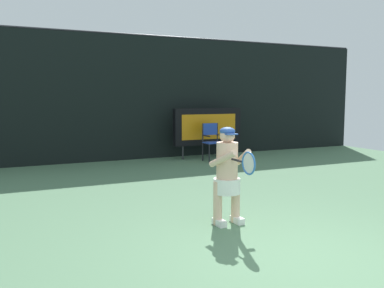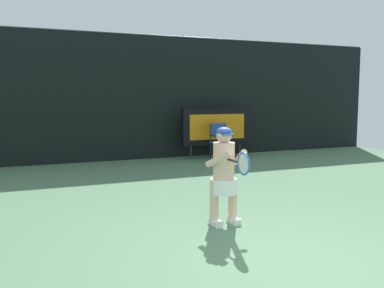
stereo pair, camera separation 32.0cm
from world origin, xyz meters
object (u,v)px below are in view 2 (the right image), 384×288
object	(u,v)px
tennis_player	(224,173)
tennis_ball_loose	(235,165)
umpire_chair	(220,140)
water_bottle	(240,157)
tennis_racket	(243,163)
scoreboard	(216,127)

from	to	relation	value
tennis_player	tennis_ball_loose	size ratio (longest dim) A/B	20.83
umpire_chair	tennis_ball_loose	world-z (taller)	umpire_chair
tennis_ball_loose	tennis_player	bearing A→B (deg)	-120.66
umpire_chair	water_bottle	world-z (taller)	umpire_chair
tennis_player	tennis_racket	bearing A→B (deg)	-90.98
scoreboard	water_bottle	xyz separation A→B (m)	(0.27, -0.97, -0.82)
scoreboard	tennis_player	world-z (taller)	scoreboard
scoreboard	umpire_chair	world-z (taller)	scoreboard
scoreboard	tennis_ball_loose	xyz separation A→B (m)	(-0.20, -1.59, -0.91)
scoreboard	tennis_racket	world-z (taller)	scoreboard
scoreboard	tennis_ball_loose	distance (m)	1.84
scoreboard	umpire_chair	xyz separation A→B (m)	(-0.17, -0.62, -0.33)
scoreboard	tennis_ball_loose	size ratio (longest dim) A/B	32.35
water_bottle	tennis_player	bearing A→B (deg)	-121.52
water_bottle	tennis_player	world-z (taller)	tennis_player
water_bottle	tennis_racket	size ratio (longest dim) A/B	0.44
scoreboard	umpire_chair	size ratio (longest dim) A/B	2.04
scoreboard	umpire_chair	distance (m)	0.72
tennis_player	umpire_chair	bearing A→B (deg)	63.76
tennis_racket	tennis_ball_loose	xyz separation A→B (m)	(2.69, 5.07, -0.94)
umpire_chair	tennis_player	distance (m)	6.13
umpire_chair	water_bottle	size ratio (longest dim) A/B	4.08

